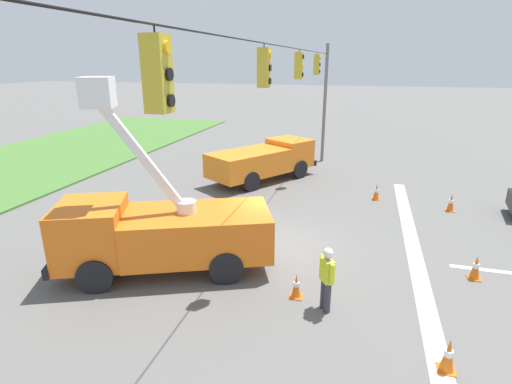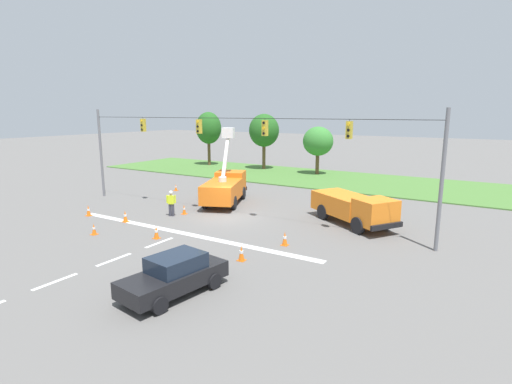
% 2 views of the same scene
% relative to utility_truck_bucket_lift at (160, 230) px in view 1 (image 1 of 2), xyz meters
% --- Properties ---
extents(ground_plane, '(200.00, 200.00, 0.00)m').
position_rel_utility_truck_bucket_lift_xyz_m(ground_plane, '(2.60, -3.17, -1.33)').
color(ground_plane, '#605E5B').
extents(lane_markings, '(17.60, 15.25, 0.01)m').
position_rel_utility_truck_bucket_lift_xyz_m(lane_markings, '(2.60, -9.17, -1.33)').
color(lane_markings, silver).
rests_on(lane_markings, ground).
extents(signal_gantry, '(26.20, 0.33, 7.20)m').
position_rel_utility_truck_bucket_lift_xyz_m(signal_gantry, '(2.67, -3.17, 3.25)').
color(signal_gantry, slate).
rests_on(signal_gantry, ground).
extents(utility_truck_bucket_lift, '(4.64, 6.80, 5.79)m').
position_rel_utility_truck_bucket_lift_xyz_m(utility_truck_bucket_lift, '(0.00, 0.00, 0.00)').
color(utility_truck_bucket_lift, orange).
rests_on(utility_truck_bucket_lift, ground).
extents(utility_truck_support_near, '(6.45, 5.32, 2.01)m').
position_rel_utility_truck_bucket_lift_xyz_m(utility_truck_support_near, '(10.39, -0.60, -0.21)').
color(utility_truck_support_near, orange).
rests_on(utility_truck_support_near, ground).
extents(road_worker, '(0.57, 0.41, 1.77)m').
position_rel_utility_truck_bucket_lift_xyz_m(road_worker, '(-0.82, -5.11, -0.33)').
color(road_worker, '#383842').
rests_on(road_worker, ground).
extents(traffic_cone_foreground_right, '(0.36, 0.36, 0.69)m').
position_rel_utility_truck_bucket_lift_xyz_m(traffic_cone_foreground_right, '(-0.43, -4.28, -1.00)').
color(traffic_cone_foreground_right, orange).
rests_on(traffic_cone_foreground_right, ground).
extents(traffic_cone_near_bucket, '(0.36, 0.36, 0.77)m').
position_rel_utility_truck_bucket_lift_xyz_m(traffic_cone_near_bucket, '(-2.32, -7.80, -0.95)').
color(traffic_cone_near_bucket, orange).
rests_on(traffic_cone_near_bucket, ground).
extents(traffic_cone_lane_edge_a, '(0.36, 0.36, 0.77)m').
position_rel_utility_truck_bucket_lift_xyz_m(traffic_cone_lane_edge_a, '(7.90, -9.57, -0.95)').
color(traffic_cone_lane_edge_a, orange).
rests_on(traffic_cone_lane_edge_a, ground).
extents(traffic_cone_lane_edge_b, '(0.36, 0.36, 0.75)m').
position_rel_utility_truck_bucket_lift_xyz_m(traffic_cone_lane_edge_b, '(1.93, -9.24, -0.96)').
color(traffic_cone_lane_edge_b, orange).
rests_on(traffic_cone_lane_edge_b, ground).
extents(traffic_cone_far_left, '(0.36, 0.36, 0.76)m').
position_rel_utility_truck_bucket_lift_xyz_m(traffic_cone_far_left, '(8.62, -6.49, -0.96)').
color(traffic_cone_far_left, orange).
rests_on(traffic_cone_far_left, ground).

